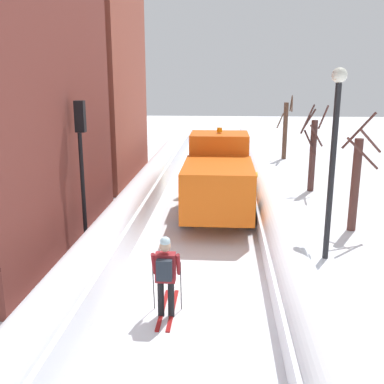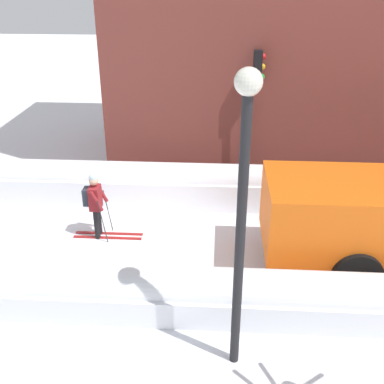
{
  "view_description": "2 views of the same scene",
  "coord_description": "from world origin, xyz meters",
  "px_view_note": "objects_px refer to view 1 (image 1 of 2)",
  "views": [
    {
      "loc": [
        0.74,
        -9.66,
        4.99
      ],
      "look_at": [
        -0.19,
        3.44,
        1.61
      ],
      "focal_mm": 41.89,
      "sensor_mm": 36.0,
      "label": 1
    },
    {
      "loc": [
        10.01,
        2.07,
        6.44
      ],
      "look_at": [
        -0.85,
        1.38,
        1.16
      ],
      "focal_mm": 43.69,
      "sensor_mm": 36.0,
      "label": 2
    }
  ],
  "objects_px": {
    "plow_truck": "(218,177)",
    "bare_tree_far": "(285,129)",
    "street_lamp": "(334,142)",
    "bare_tree_near": "(356,181)",
    "bare_tree_mid": "(313,152)",
    "traffic_light_pole": "(81,146)",
    "skier": "(166,273)"
  },
  "relations": [
    {
      "from": "plow_truck",
      "to": "bare_tree_far",
      "type": "xyz_separation_m",
      "value": [
        3.96,
        12.34,
        0.37
      ]
    },
    {
      "from": "street_lamp",
      "to": "bare_tree_near",
      "type": "height_order",
      "value": "street_lamp"
    },
    {
      "from": "street_lamp",
      "to": "bare_tree_near",
      "type": "xyz_separation_m",
      "value": [
        1.4,
        2.49,
        -1.62
      ]
    },
    {
      "from": "street_lamp",
      "to": "bare_tree_mid",
      "type": "bearing_deg",
      "value": 82.72
    },
    {
      "from": "traffic_light_pole",
      "to": "bare_tree_mid",
      "type": "bearing_deg",
      "value": 41.93
    },
    {
      "from": "plow_truck",
      "to": "bare_tree_far",
      "type": "relative_size",
      "value": 1.52
    },
    {
      "from": "street_lamp",
      "to": "bare_tree_mid",
      "type": "relative_size",
      "value": 1.36
    },
    {
      "from": "traffic_light_pole",
      "to": "bare_tree_far",
      "type": "height_order",
      "value": "traffic_light_pole"
    },
    {
      "from": "bare_tree_mid",
      "to": "bare_tree_far",
      "type": "bearing_deg",
      "value": 90.99
    },
    {
      "from": "traffic_light_pole",
      "to": "bare_tree_mid",
      "type": "relative_size",
      "value": 1.13
    },
    {
      "from": "plow_truck",
      "to": "bare_tree_near",
      "type": "relative_size",
      "value": 1.52
    },
    {
      "from": "plow_truck",
      "to": "bare_tree_far",
      "type": "bearing_deg",
      "value": 72.2
    },
    {
      "from": "traffic_light_pole",
      "to": "street_lamp",
      "type": "relative_size",
      "value": 0.83
    },
    {
      "from": "plow_truck",
      "to": "bare_tree_near",
      "type": "distance_m",
      "value": 4.67
    },
    {
      "from": "plow_truck",
      "to": "street_lamp",
      "type": "xyz_separation_m",
      "value": [
        3.1,
        -3.72,
        1.84
      ]
    },
    {
      "from": "traffic_light_pole",
      "to": "bare_tree_far",
      "type": "bearing_deg",
      "value": 62.84
    },
    {
      "from": "skier",
      "to": "bare_tree_near",
      "type": "bearing_deg",
      "value": 47.4
    },
    {
      "from": "bare_tree_near",
      "to": "bare_tree_mid",
      "type": "relative_size",
      "value": 1.02
    },
    {
      "from": "skier",
      "to": "traffic_light_pole",
      "type": "bearing_deg",
      "value": 125.91
    },
    {
      "from": "plow_truck",
      "to": "street_lamp",
      "type": "bearing_deg",
      "value": -50.16
    },
    {
      "from": "plow_truck",
      "to": "traffic_light_pole",
      "type": "bearing_deg",
      "value": -141.82
    },
    {
      "from": "traffic_light_pole",
      "to": "street_lamp",
      "type": "xyz_separation_m",
      "value": [
        7.07,
        -0.6,
        0.27
      ]
    },
    {
      "from": "street_lamp",
      "to": "plow_truck",
      "type": "bearing_deg",
      "value": 129.84
    },
    {
      "from": "traffic_light_pole",
      "to": "skier",
      "type": "bearing_deg",
      "value": -54.09
    },
    {
      "from": "traffic_light_pole",
      "to": "bare_tree_far",
      "type": "distance_m",
      "value": 17.42
    },
    {
      "from": "plow_truck",
      "to": "street_lamp",
      "type": "height_order",
      "value": "street_lamp"
    },
    {
      "from": "bare_tree_near",
      "to": "street_lamp",
      "type": "bearing_deg",
      "value": -119.36
    },
    {
      "from": "bare_tree_near",
      "to": "bare_tree_far",
      "type": "xyz_separation_m",
      "value": [
        -0.54,
        13.57,
        0.15
      ]
    },
    {
      "from": "skier",
      "to": "street_lamp",
      "type": "relative_size",
      "value": 0.35
    },
    {
      "from": "street_lamp",
      "to": "bare_tree_mid",
      "type": "height_order",
      "value": "street_lamp"
    },
    {
      "from": "plow_truck",
      "to": "street_lamp",
      "type": "relative_size",
      "value": 1.14
    },
    {
      "from": "bare_tree_mid",
      "to": "bare_tree_far",
      "type": "xyz_separation_m",
      "value": [
        -0.14,
        8.21,
        0.07
      ]
    }
  ]
}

